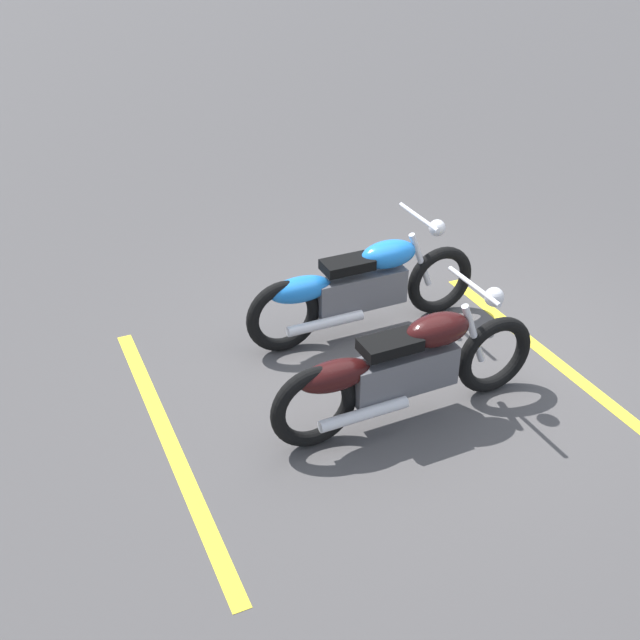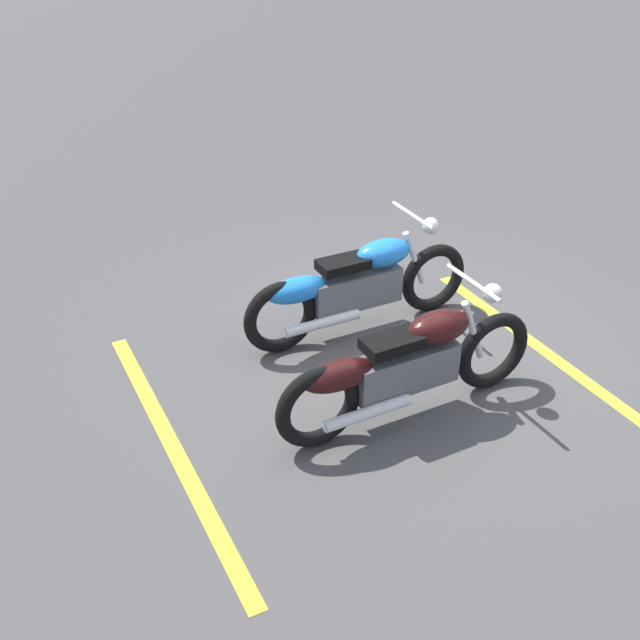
# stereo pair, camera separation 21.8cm
# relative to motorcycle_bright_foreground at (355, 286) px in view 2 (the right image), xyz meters

# --- Properties ---
(ground_plane) EXTENTS (60.00, 60.00, 0.00)m
(ground_plane) POSITION_rel_motorcycle_bright_foreground_xyz_m (-0.37, 0.61, -0.46)
(ground_plane) COLOR #474444
(motorcycle_bright_foreground) EXTENTS (2.23, 0.62, 1.04)m
(motorcycle_bright_foreground) POSITION_rel_motorcycle_bright_foreground_xyz_m (0.00, 0.00, 0.00)
(motorcycle_bright_foreground) COLOR black
(motorcycle_bright_foreground) RESTS_ON ground
(motorcycle_dark_foreground) EXTENTS (2.23, 0.62, 1.04)m
(motorcycle_dark_foreground) POSITION_rel_motorcycle_bright_foreground_xyz_m (0.34, 1.23, 0.00)
(motorcycle_dark_foreground) COLOR black
(motorcycle_dark_foreground) RESTS_ON ground
(parking_stripe_near) EXTENTS (0.30, 3.20, 0.01)m
(parking_stripe_near) POSITION_rel_motorcycle_bright_foreground_xyz_m (-1.25, 1.22, -0.46)
(parking_stripe_near) COLOR yellow
(parking_stripe_near) RESTS_ON ground
(parking_stripe_mid) EXTENTS (0.30, 3.20, 0.01)m
(parking_stripe_mid) POSITION_rel_motorcycle_bright_foreground_xyz_m (2.00, 0.70, -0.46)
(parking_stripe_mid) COLOR yellow
(parking_stripe_mid) RESTS_ON ground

